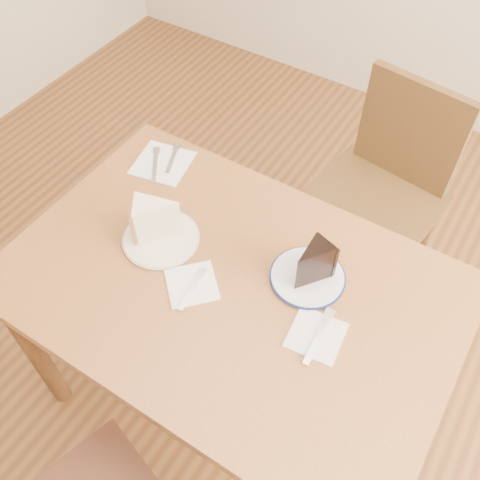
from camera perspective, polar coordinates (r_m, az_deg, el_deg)
name	(u,v)px	position (r m, az deg, el deg)	size (l,w,h in m)	color
ground	(233,395)	(2.09, -0.79, -16.19)	(4.00, 4.00, 0.00)	#442712
table	(230,303)	(1.51, -1.05, -6.70)	(1.20, 0.80, 0.75)	#5A3318
chair_far	(378,193)	(2.04, 14.54, 4.87)	(0.51, 0.51, 0.91)	#32200F
plate_cream	(161,239)	(1.53, -8.40, 0.13)	(0.21, 0.21, 0.01)	white
plate_navy	(307,277)	(1.44, 7.21, -3.95)	(0.19, 0.19, 0.01)	white
carrot_cake	(159,219)	(1.49, -8.64, 2.20)	(0.09, 0.12, 0.11)	beige
chocolate_cake	(310,267)	(1.39, 7.47, -2.84)	(0.07, 0.10, 0.11)	black
napkin_cream	(192,284)	(1.43, -5.16, -4.73)	(0.13, 0.13, 0.00)	white
napkin_navy	(316,335)	(1.36, 8.12, -10.01)	(0.13, 0.13, 0.00)	white
napkin_spare	(163,163)	(1.75, -8.26, 8.14)	(0.17, 0.17, 0.00)	white
fork_cream	(192,289)	(1.42, -5.16, -5.26)	(0.01, 0.14, 0.00)	silver
knife_navy	(319,336)	(1.35, 8.39, -10.13)	(0.02, 0.17, 0.00)	silver
fork_spare	(172,159)	(1.75, -7.22, 8.61)	(0.01, 0.14, 0.00)	silver
knife_spare	(155,165)	(1.74, -9.04, 7.91)	(0.01, 0.16, 0.00)	silver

